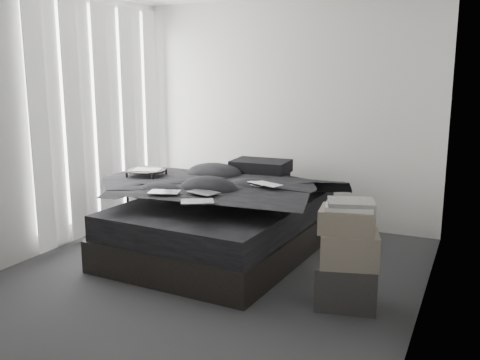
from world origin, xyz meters
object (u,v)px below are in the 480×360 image
at_px(laptop, 261,177).
at_px(side_stand, 148,204).
at_px(box_lower, 346,285).
at_px(bed, 222,238).

relative_size(laptop, side_stand, 0.47).
distance_m(side_stand, box_lower, 2.53).
bearing_deg(bed, side_stand, 177.81).
height_order(bed, box_lower, box_lower).
relative_size(bed, laptop, 6.24).
height_order(side_stand, box_lower, side_stand).
height_order(bed, laptop, laptop).
distance_m(laptop, box_lower, 1.42).
bearing_deg(box_lower, laptop, 143.98).
bearing_deg(side_stand, bed, -5.71).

